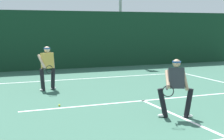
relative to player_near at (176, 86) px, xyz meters
The scene contains 7 objects.
court_line_baseline_far 7.39m from the player_near, 88.77° to the left, with size 9.69×0.10×0.01m, color white.
court_line_service 2.33m from the player_near, 85.83° to the left, with size 7.90×0.10×0.01m, color white.
court_line_centre 1.29m from the player_near, 80.68° to the right, with size 0.10×6.40×0.01m, color white.
player_near is the anchor object (origin of this frame).
player_far 5.64m from the player_near, 114.48° to the left, with size 0.71×0.91×1.66m.
tennis_ball_extra 3.60m from the player_near, 136.74° to the left, with size 0.07×0.07×0.07m, color #D1E033.
back_fence_windscreen 11.26m from the player_near, 89.19° to the left, with size 21.54×0.12×3.23m, color #133521.
Camera 1 is at (-5.04, -3.49, 2.43)m, focal length 55.47 mm.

